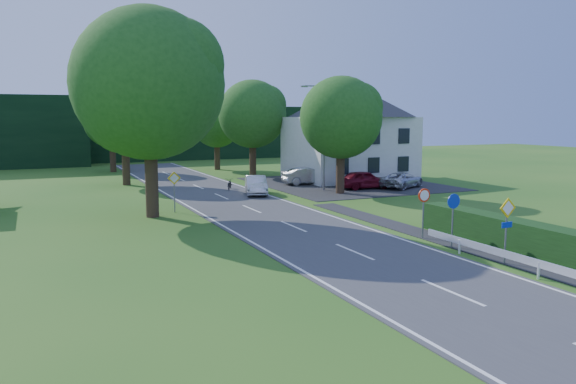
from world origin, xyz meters
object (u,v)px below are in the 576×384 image
parked_car_red (364,180)px  parasol (319,171)px  motorcycle (230,184)px  parked_car_silver_a (308,176)px  streetlight (323,132)px  parked_car_silver_b (402,180)px  moving_car (256,185)px

parked_car_red → parasol: parasol is taller
motorcycle → parasol: parasol is taller
parked_car_silver_a → parasol: (1.28, 0.50, 0.32)m
motorcycle → parasol: 8.37m
streetlight → parked_car_silver_a: 5.40m
parked_car_red → parked_car_silver_b: size_ratio=0.95×
parked_car_silver_a → streetlight: bearing=175.9°
streetlight → moving_car: streetlight is taller
parked_car_red → parked_car_silver_a: bearing=36.8°
motorcycle → parked_car_silver_b: (12.74, -4.74, 0.17)m
streetlight → parked_car_silver_b: (6.47, -1.28, -3.81)m
streetlight → parasol: bearing=64.9°
motorcycle → parked_car_silver_b: bearing=4.1°
streetlight → parked_car_red: streetlight is taller
streetlight → motorcycle: (-6.26, 3.46, -3.98)m
parasol → parked_car_silver_a: bearing=-158.8°
moving_car → parasol: parasol is taller
parked_car_silver_a → parked_car_silver_b: bearing=-125.0°
motorcycle → parked_car_silver_a: (7.01, 0.38, 0.27)m
streetlight → parked_car_red: bearing=-9.3°
parked_car_silver_b → parasol: size_ratio=1.92×
parked_car_red → parked_car_silver_a: parked_car_red is taller
streetlight → parked_car_silver_b: bearing=-11.2°
parked_car_red → motorcycle: bearing=72.9°
parasol → parked_car_red: bearing=-74.1°
streetlight → motorcycle: bearing=151.1°
parked_car_silver_b → streetlight: bearing=52.0°
parked_car_red → parasol: (-1.39, 4.91, 0.32)m
streetlight → motorcycle: size_ratio=4.74×
streetlight → moving_car: bearing=-179.4°
parked_car_silver_a → parasol: 1.42m
streetlight → parked_car_silver_b: streetlight is taller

